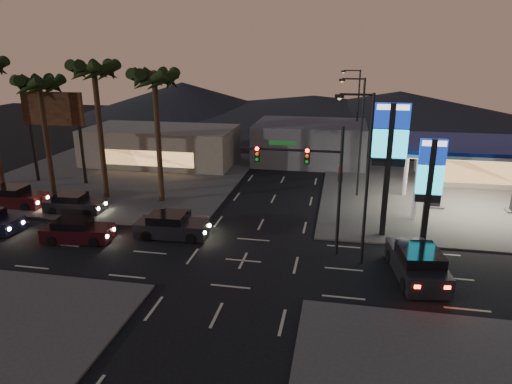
% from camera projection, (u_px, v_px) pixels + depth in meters
% --- Properties ---
extents(ground, '(140.00, 140.00, 0.00)m').
position_uv_depth(ground, '(243.00, 261.00, 27.57)').
color(ground, black).
rests_on(ground, ground).
extents(corner_lot_ne, '(24.00, 24.00, 0.12)m').
position_uv_depth(corner_lot_ne, '(462.00, 195.00, 39.66)').
color(corner_lot_ne, '#47443F').
rests_on(corner_lot_ne, ground).
extents(corner_lot_nw, '(24.00, 24.00, 0.12)m').
position_uv_depth(corner_lot_nw, '(121.00, 176.00, 45.39)').
color(corner_lot_nw, '#47443F').
rests_on(corner_lot_nw, ground).
extents(gas_station, '(12.20, 8.20, 5.47)m').
position_uv_depth(gas_station, '(483.00, 148.00, 34.39)').
color(gas_station, silver).
rests_on(gas_station, ground).
extents(convenience_store, '(10.00, 6.00, 4.00)m').
position_uv_depth(convenience_store, '(475.00, 161.00, 43.39)').
color(convenience_store, '#726B5B').
rests_on(convenience_store, ground).
extents(pylon_sign_tall, '(2.20, 0.35, 9.00)m').
position_uv_depth(pylon_sign_tall, '(390.00, 144.00, 29.25)').
color(pylon_sign_tall, black).
rests_on(pylon_sign_tall, ground).
extents(pylon_sign_short, '(1.60, 0.35, 7.00)m').
position_uv_depth(pylon_sign_short, '(430.00, 176.00, 28.40)').
color(pylon_sign_short, black).
rests_on(pylon_sign_short, ground).
extents(traffic_signal_mast, '(6.10, 0.39, 8.00)m').
position_uv_depth(traffic_signal_mast, '(311.00, 172.00, 27.17)').
color(traffic_signal_mast, black).
rests_on(traffic_signal_mast, ground).
extents(pedestal_signal, '(0.32, 0.39, 4.30)m').
position_uv_depth(pedestal_signal, '(340.00, 186.00, 32.23)').
color(pedestal_signal, black).
rests_on(pedestal_signal, ground).
extents(streetlight_near, '(2.14, 0.25, 10.00)m').
position_uv_depth(streetlight_near, '(364.00, 171.00, 25.55)').
color(streetlight_near, black).
rests_on(streetlight_near, ground).
extents(streetlight_mid, '(2.14, 0.25, 10.00)m').
position_uv_depth(streetlight_mid, '(359.00, 131.00, 37.72)').
color(streetlight_mid, black).
rests_on(streetlight_mid, ground).
extents(streetlight_far, '(2.14, 0.25, 10.00)m').
position_uv_depth(streetlight_far, '(356.00, 109.00, 50.83)').
color(streetlight_far, black).
rests_on(streetlight_far, ground).
extents(palm_a, '(4.41, 4.41, 10.86)m').
position_uv_depth(palm_a, '(155.00, 86.00, 35.22)').
color(palm_a, black).
rests_on(palm_a, ground).
extents(palm_b, '(4.41, 4.41, 11.46)m').
position_uv_depth(palm_b, '(95.00, 78.00, 35.95)').
color(palm_b, black).
rests_on(palm_b, ground).
extents(palm_c, '(4.41, 4.41, 10.26)m').
position_uv_depth(palm_c, '(40.00, 91.00, 37.17)').
color(palm_c, black).
rests_on(palm_c, ground).
extents(billboard, '(6.00, 0.30, 8.50)m').
position_uv_depth(billboard, '(53.00, 116.00, 41.49)').
color(billboard, black).
rests_on(billboard, ground).
extents(building_far_west, '(16.00, 8.00, 4.00)m').
position_uv_depth(building_far_west, '(161.00, 146.00, 50.06)').
color(building_far_west, '#726B5B').
rests_on(building_far_west, ground).
extents(building_far_mid, '(12.00, 9.00, 4.40)m').
position_uv_depth(building_far_mid, '(310.00, 142.00, 50.88)').
color(building_far_mid, '#4C4C51').
rests_on(building_far_mid, ground).
extents(hill_left, '(40.00, 40.00, 6.00)m').
position_uv_depth(hill_left, '(183.00, 98.00, 87.30)').
color(hill_left, black).
rests_on(hill_left, ground).
extents(hill_right, '(50.00, 50.00, 5.00)m').
position_uv_depth(hill_right, '(399.00, 106.00, 80.28)').
color(hill_right, black).
rests_on(hill_right, ground).
extents(hill_center, '(60.00, 60.00, 4.00)m').
position_uv_depth(hill_center, '(313.00, 107.00, 83.12)').
color(hill_center, black).
rests_on(hill_center, ground).
extents(car_lane_a_front, '(5.03, 2.30, 1.61)m').
position_uv_depth(car_lane_a_front, '(171.00, 226.00, 30.88)').
color(car_lane_a_front, black).
rests_on(car_lane_a_front, ground).
extents(car_lane_a_mid, '(4.70, 2.36, 1.48)m').
position_uv_depth(car_lane_a_mid, '(77.00, 231.00, 30.23)').
color(car_lane_a_mid, black).
rests_on(car_lane_a_mid, ground).
extents(car_lane_b_front, '(4.05, 1.81, 1.30)m').
position_uv_depth(car_lane_b_front, '(178.00, 222.00, 32.07)').
color(car_lane_b_front, '#4C4C4E').
rests_on(car_lane_b_front, ground).
extents(car_lane_b_mid, '(4.64, 2.12, 1.49)m').
position_uv_depth(car_lane_b_mid, '(74.00, 204.00, 35.45)').
color(car_lane_b_mid, black).
rests_on(car_lane_b_mid, ground).
extents(car_lane_b_rear, '(5.14, 2.28, 1.65)m').
position_uv_depth(car_lane_b_rear, '(14.00, 197.00, 36.72)').
color(car_lane_b_rear, '#340E11').
rests_on(car_lane_b_rear, ground).
extents(suv_station, '(3.02, 5.71, 1.82)m').
position_uv_depth(suv_station, '(417.00, 264.00, 25.30)').
color(suv_station, black).
rests_on(suv_station, ground).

